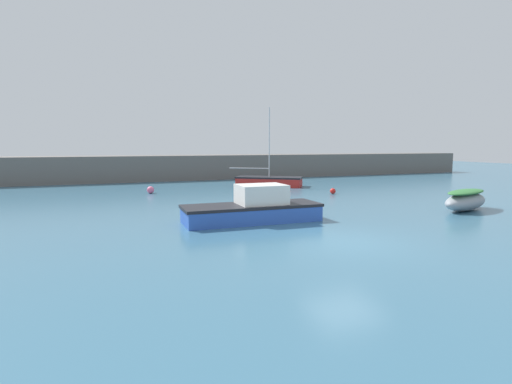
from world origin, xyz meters
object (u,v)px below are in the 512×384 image
Objects in this scene: mooring_buoy_red at (333,191)px; mooring_buoy_pink at (151,190)px; sailboat_tall_mast at (269,181)px; rowboat_with_red_cover at (466,200)px; motorboat_with_cabin at (254,208)px.

mooring_buoy_red is 12.26m from mooring_buoy_pink.
mooring_buoy_pink reaches higher than mooring_buoy_red.
sailboat_tall_mast is 1.61× the size of rowboat_with_red_cover.
rowboat_with_red_cover reaches higher than mooring_buoy_pink.
mooring_buoy_red is at bearing -138.59° from motorboat_with_cabin.
rowboat_with_red_cover reaches higher than mooring_buoy_red.
motorboat_with_cabin is at bearing 155.17° from rowboat_with_red_cover.
mooring_buoy_red is at bearing -37.07° from sailboat_tall_mast.
sailboat_tall_mast reaches higher than motorboat_with_cabin.
rowboat_with_red_cover is 18.94m from mooring_buoy_pink.
sailboat_tall_mast is 9.40m from mooring_buoy_pink.
rowboat_with_red_cover is (10.87, -1.13, -0.04)m from motorboat_with_cabin.
motorboat_with_cabin reaches higher than rowboat_with_red_cover.
sailboat_tall_mast is 12.81× the size of mooring_buoy_pink.
rowboat_with_red_cover is at bearing -43.17° from mooring_buoy_pink.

